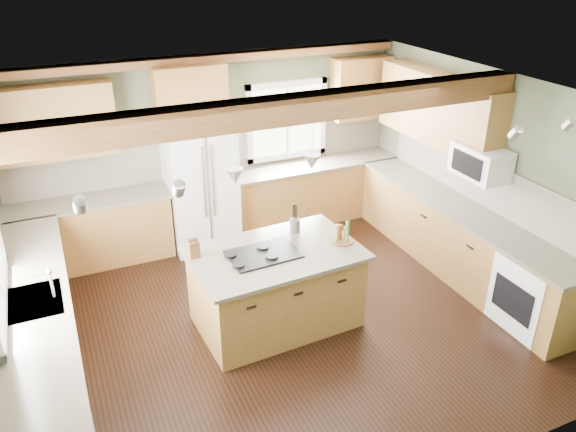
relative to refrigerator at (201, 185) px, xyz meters
name	(u,v)px	position (x,y,z in m)	size (l,w,h in m)	color
floor	(282,318)	(0.30, -2.12, -0.90)	(5.60, 5.60, 0.00)	black
ceiling	(281,96)	(0.30, -2.12, 1.70)	(5.60, 5.60, 0.00)	silver
wall_back	(212,146)	(0.30, 0.38, 0.40)	(5.60, 5.60, 0.00)	#404631
wall_right	(489,177)	(3.10, -2.12, 0.40)	(5.00, 5.00, 0.00)	#404631
ceiling_beam	(282,110)	(0.30, -2.15, 1.57)	(5.55, 0.26, 0.26)	#4D2D16
soffit_trim	(208,59)	(0.30, 0.28, 1.64)	(5.55, 0.20, 0.10)	#4D2D16
backsplash_back	(213,153)	(0.30, 0.36, 0.31)	(5.58, 0.03, 0.58)	brown
backsplash_right	(484,182)	(3.08, -2.07, 0.31)	(0.03, 3.70, 0.58)	brown
base_cab_back_left	(93,233)	(-1.49, 0.08, -0.46)	(2.02, 0.60, 0.88)	brown
counter_back_left	(87,201)	(-1.49, 0.08, 0.00)	(2.06, 0.64, 0.04)	#4B4337
base_cab_back_right	(314,192)	(1.79, 0.08, -0.46)	(2.62, 0.60, 0.88)	brown
counter_back_right	(314,164)	(1.79, 0.08, 0.00)	(2.66, 0.64, 0.04)	#4B4337
base_cab_left	(44,342)	(-2.20, -2.07, -0.46)	(0.60, 3.70, 0.88)	brown
counter_left	(34,302)	(-2.20, -2.07, 0.00)	(0.64, 3.74, 0.04)	#4B4337
base_cab_right	(457,241)	(2.80, -2.07, -0.46)	(0.60, 3.70, 0.88)	brown
counter_right	(462,209)	(2.80, -2.07, 0.00)	(0.64, 3.74, 0.04)	#4B4337
upper_cab_back_left	(55,122)	(-1.69, 0.21, 1.05)	(1.40, 0.35, 0.90)	brown
upper_cab_over_fridge	(190,92)	(0.00, 0.21, 1.25)	(0.96, 0.35, 0.70)	brown
upper_cab_right	(438,109)	(2.92, -1.22, 1.05)	(0.35, 2.20, 0.90)	brown
upper_cab_back_corner	(361,88)	(2.60, 0.21, 1.05)	(0.90, 0.35, 0.90)	brown
window_back	(286,120)	(1.45, 0.36, 0.65)	(1.10, 0.04, 1.00)	white
sink	(34,302)	(-2.20, -2.07, 0.01)	(0.50, 0.65, 0.03)	#262628
faucet	(52,285)	(-2.02, -2.07, 0.15)	(0.02, 0.02, 0.28)	#B2B2B7
oven	(533,293)	(2.79, -3.37, -0.47)	(0.60, 0.72, 0.84)	white
microwave	(481,162)	(2.88, -2.17, 0.65)	(0.40, 0.70, 0.38)	white
pendant_left	(235,176)	(-0.21, -2.17, 0.98)	(0.18, 0.18, 0.16)	#B2B2B7
pendant_right	(312,162)	(0.64, -2.12, 0.98)	(0.18, 0.18, 0.16)	#B2B2B7
refrigerator	(201,185)	(0.00, 0.00, 0.00)	(0.90, 0.74, 1.80)	white
island	(276,289)	(0.21, -2.15, -0.46)	(1.71, 1.05, 0.88)	brown
island_top	(275,253)	(0.21, -2.15, 0.00)	(1.83, 1.16, 0.04)	#4B4337
cooktop	(263,254)	(0.07, -2.15, 0.03)	(0.74, 0.49, 0.02)	black
knife_block	(194,249)	(-0.61, -1.90, 0.11)	(0.11, 0.08, 0.19)	brown
utensil_crock	(295,225)	(0.60, -1.80, 0.10)	(0.12, 0.12, 0.16)	#403833
bottle_tray	(343,232)	(0.99, -2.23, 0.14)	(0.26, 0.26, 0.23)	#5A331B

